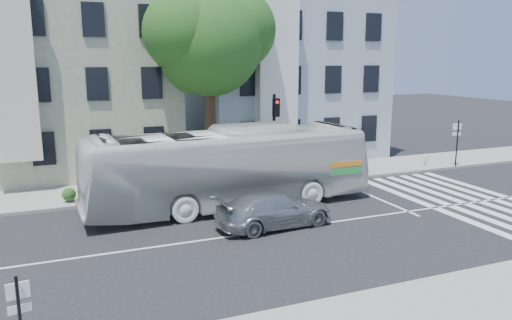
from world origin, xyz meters
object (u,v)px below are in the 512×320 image
fire_hydrant (426,161)px  near_sign_pole (20,317)px  traffic_signal (275,126)px  bus (230,168)px  sedan (275,209)px

fire_hydrant → near_sign_pole: bearing=-147.8°
traffic_signal → fire_hydrant: 10.45m
bus → fire_hydrant: bearing=-79.8°
sedan → traffic_signal: size_ratio=1.01×
bus → near_sign_pole: 13.52m
sedan → traffic_signal: traffic_signal is taller
sedan → fire_hydrant: 14.55m
traffic_signal → near_sign_pole: size_ratio=1.99×
bus → traffic_signal: (3.74, 3.35, 1.28)m
near_sign_pole → traffic_signal: bearing=41.3°
sedan → fire_hydrant: bearing=-69.3°
traffic_signal → bus: bearing=-144.9°
bus → near_sign_pole: bearing=140.7°
fire_hydrant → bus: bearing=-167.6°
sedan → near_sign_pole: near_sign_pole is taller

